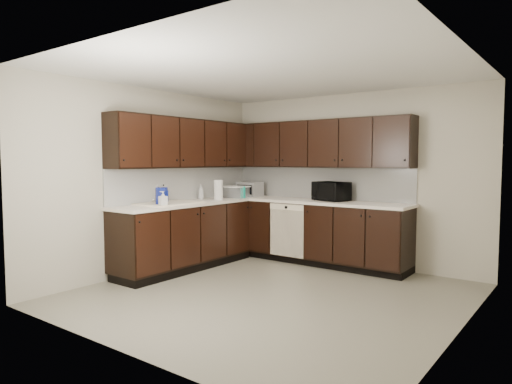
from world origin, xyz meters
The scene contains 20 objects.
floor centered at (0.00, 0.00, 0.00)m, with size 4.00×4.00×0.00m, color gray.
ceiling centered at (0.00, 0.00, 2.50)m, with size 4.00×4.00×0.00m, color white.
wall_back centered at (0.00, 2.00, 1.25)m, with size 4.00×0.02×2.50m, color #B9B29E.
wall_left centered at (-2.00, 0.00, 1.25)m, with size 0.02×4.00×2.50m, color #B9B29E.
wall_right centered at (2.00, 0.00, 1.25)m, with size 0.02×4.00×2.50m, color #B9B29E.
wall_front centered at (0.00, -2.00, 1.25)m, with size 4.00×0.02×2.50m, color #B9B29E.
lower_cabinets centered at (-1.01, 1.11, 0.41)m, with size 3.00×2.80×0.90m.
countertop centered at (-1.01, 1.11, 0.92)m, with size 3.03×2.83×0.04m.
backsplash centered at (-1.22, 1.32, 1.18)m, with size 3.00×2.80×0.48m.
upper_cabinets centered at (-1.10, 1.20, 1.77)m, with size 3.00×2.80×0.70m.
dishwasher centered at (-0.70, 1.41, 0.55)m, with size 0.58×0.04×0.78m.
sink centered at (-1.68, -0.01, 0.88)m, with size 0.54×0.82×0.42m.
microwave centered at (-0.16, 1.75, 1.08)m, with size 0.50×0.34×0.27m, color black.
soap_bottle_a centered at (-1.48, -0.28, 1.04)m, with size 0.09×0.09×0.20m, color gray.
soap_bottle_b centered at (-1.88, 0.83, 1.05)m, with size 0.09×0.09×0.22m, color gray.
toaster_oven centered at (-1.61, 1.70, 1.06)m, with size 0.37×0.28×0.23m, color silver.
storage_bin centered at (-1.68, 1.35, 1.03)m, with size 0.44×0.33×0.17m, color white.
blue_pitcher centered at (-1.59, -0.21, 1.06)m, with size 0.16×0.16×0.24m, color navy.
teal_tumbler centered at (-1.48, 1.35, 1.03)m, with size 0.08×0.08×0.18m, color #0E9B82.
paper_towel_roll centered at (-1.59, 0.90, 1.09)m, with size 0.13×0.13×0.29m, color white.
Camera 1 is at (2.92, -4.19, 1.53)m, focal length 32.00 mm.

